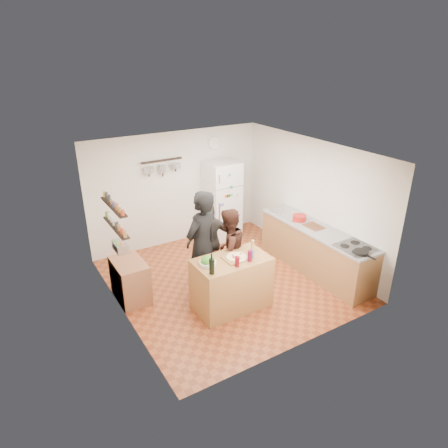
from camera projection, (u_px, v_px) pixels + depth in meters
room_shell at (216, 214)px, 7.43m from camera, size 4.20×4.20×4.20m
prep_island at (231, 283)px, 6.72m from camera, size 1.25×0.72×0.91m
pizza_board at (236, 258)px, 6.55m from camera, size 0.42×0.34×0.02m
pizza at (236, 257)px, 6.54m from camera, size 0.34×0.34×0.02m
salad_bowl at (208, 263)px, 6.36m from camera, size 0.28×0.28×0.06m
wine_bottle at (212, 266)px, 6.07m from camera, size 0.08×0.08×0.25m
wine_glass_near at (237, 262)px, 6.29m from camera, size 0.07×0.07×0.17m
wine_glass_far at (250, 256)px, 6.44m from camera, size 0.08×0.08×0.19m
pepper_mill at (253, 247)px, 6.75m from camera, size 0.06×0.06×0.18m
salt_canister at (251, 254)px, 6.55m from camera, size 0.08×0.08×0.13m
person_left at (202, 246)px, 6.82m from camera, size 0.85×0.71×1.97m
person_center at (228, 251)px, 7.07m from camera, size 0.88×0.76×1.57m
person_back at (210, 242)px, 7.43m from camera, size 0.96×0.51×1.55m
counter_run at (315, 250)px, 7.83m from camera, size 0.63×2.63×0.90m
stove_top at (356, 248)px, 6.90m from camera, size 0.60×0.62×0.02m
skillet at (361, 252)px, 6.68m from camera, size 0.25×0.25×0.05m
sink at (289, 214)px, 8.31m from camera, size 0.50×0.80×0.03m
cutting_board at (314, 227)px, 7.72m from camera, size 0.30×0.40×0.02m
red_bowl at (299, 218)px, 7.96m from camera, size 0.27×0.27×0.11m
fridge at (222, 200)px, 9.09m from camera, size 0.70×0.68×1.80m
wall_clock at (214, 143)px, 8.84m from camera, size 0.30×0.03×0.30m
spice_shelf_lower at (116, 227)px, 6.27m from camera, size 0.12×1.00×0.02m
spice_shelf_upper at (113, 206)px, 6.12m from camera, size 0.12×1.00×0.02m
produce_basket at (120, 247)px, 6.42m from camera, size 0.18×0.35×0.14m
side_table at (130, 280)px, 6.97m from camera, size 0.50×0.80×0.73m
pot_rack at (162, 160)px, 8.24m from camera, size 0.90×0.04×0.04m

